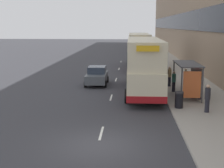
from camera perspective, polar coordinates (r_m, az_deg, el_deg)
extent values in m
plane|color=#38383D|center=(14.42, -2.56, -11.06)|extent=(220.00, 220.00, 0.00)
cube|color=#A39E93|center=(52.34, 8.99, 4.77)|extent=(5.00, 93.00, 0.14)
cube|color=#9E846B|center=(52.62, 13.64, 11.75)|extent=(3.00, 93.00, 13.18)
cube|color=black|center=(52.37, 11.91, 11.10)|extent=(0.12, 89.28, 2.37)
cube|color=silver|center=(15.89, -1.96, -8.95)|extent=(0.12, 2.00, 0.01)
cube|color=silver|center=(23.43, -0.17, -2.48)|extent=(0.12, 2.00, 0.01)
cube|color=silver|center=(31.13, 0.74, 0.81)|extent=(0.12, 2.00, 0.01)
cube|color=silver|center=(38.90, 1.28, 2.79)|extent=(0.12, 2.00, 0.01)
cube|color=silver|center=(46.70, 1.65, 4.11)|extent=(0.12, 2.00, 0.01)
cube|color=#4C4C51|center=(23.49, 13.65, 3.63)|extent=(1.60, 4.20, 0.08)
cylinder|color=#4C4C51|center=(21.61, 12.60, -0.25)|extent=(0.10, 0.10, 2.40)
cylinder|color=#4C4C51|center=(25.50, 11.20, 1.45)|extent=(0.10, 0.10, 2.40)
cylinder|color=#4C4C51|center=(21.88, 16.22, -0.29)|extent=(0.10, 0.10, 2.40)
cylinder|color=#4C4C51|center=(25.73, 14.29, 1.40)|extent=(0.10, 0.10, 2.40)
cube|color=#99A8B2|center=(23.77, 15.12, 0.91)|extent=(0.04, 3.68, 1.92)
cube|color=#D86633|center=(21.78, 14.40, -0.12)|extent=(1.19, 0.10, 1.82)
cube|color=maroon|center=(23.85, 14.02, -1.14)|extent=(0.36, 2.80, 0.08)
cube|color=beige|center=(24.86, 5.79, 1.56)|extent=(2.55, 10.77, 1.85)
cube|color=beige|center=(24.63, 5.87, 5.93)|extent=(2.50, 10.45, 1.95)
cube|color=maroon|center=(24.98, 5.76, -0.03)|extent=(2.58, 10.83, 0.45)
cube|color=#2D3847|center=(24.80, 5.81, 2.40)|extent=(2.58, 10.13, 0.81)
cube|color=#2D3847|center=(24.64, 5.87, 5.70)|extent=(2.55, 10.13, 0.94)
cube|color=yellow|center=(19.24, 6.57, 6.46)|extent=(1.40, 0.08, 0.36)
cylinder|color=black|center=(28.60, 2.91, 0.92)|extent=(0.30, 1.00, 1.00)
cylinder|color=black|center=(28.69, 8.01, 0.86)|extent=(0.30, 1.00, 1.00)
cylinder|color=black|center=(21.73, 2.73, -2.20)|extent=(0.30, 1.00, 1.00)
cylinder|color=black|center=(21.85, 9.44, -2.27)|extent=(0.30, 1.00, 1.00)
cube|color=beige|center=(40.00, 4.90, 5.02)|extent=(2.55, 11.46, 1.85)
cube|color=beige|center=(39.86, 4.95, 7.74)|extent=(2.50, 11.12, 1.95)
cube|color=maroon|center=(40.07, 4.89, 4.03)|extent=(2.58, 11.52, 0.45)
cube|color=#2D3847|center=(39.97, 4.91, 5.55)|extent=(2.58, 10.77, 0.81)
cube|color=#2D3847|center=(39.86, 4.94, 7.60)|extent=(2.55, 10.77, 0.94)
cube|color=yellow|center=(34.13, 5.21, 8.30)|extent=(1.40, 0.08, 0.36)
cylinder|color=black|center=(43.96, 3.09, 4.34)|extent=(0.30, 1.00, 1.00)
cylinder|color=black|center=(44.02, 6.42, 4.30)|extent=(0.30, 1.00, 1.00)
cylinder|color=black|center=(36.56, 3.02, 3.06)|extent=(0.30, 1.00, 1.00)
cylinder|color=black|center=(36.64, 7.01, 3.01)|extent=(0.30, 1.00, 1.00)
cube|color=#4C5156|center=(28.33, -2.79, 1.19)|extent=(1.76, 3.83, 0.75)
cube|color=#2D3847|center=(28.42, -2.76, 2.62)|extent=(1.55, 1.84, 0.62)
cylinder|color=black|center=(27.15, -1.21, -0.02)|extent=(0.20, 0.60, 0.60)
cylinder|color=black|center=(27.35, -4.88, 0.02)|extent=(0.20, 0.60, 0.60)
cylinder|color=black|center=(29.48, -0.84, 0.83)|extent=(0.20, 0.60, 0.60)
cylinder|color=black|center=(29.66, -4.23, 0.87)|extent=(0.20, 0.60, 0.60)
cube|color=black|center=(77.18, 4.11, 7.18)|extent=(1.79, 4.51, 0.75)
cube|color=#2D3847|center=(76.91, 4.12, 7.68)|extent=(1.57, 2.17, 0.61)
cylinder|color=black|center=(78.59, 3.44, 6.98)|extent=(0.20, 0.60, 0.60)
cylinder|color=black|center=(78.61, 4.75, 6.97)|extent=(0.20, 0.60, 0.60)
cylinder|color=black|center=(75.80, 3.44, 6.85)|extent=(0.20, 0.60, 0.60)
cylinder|color=black|center=(75.82, 4.80, 6.83)|extent=(0.20, 0.60, 0.60)
cube|color=#4C5156|center=(68.32, 4.08, 6.74)|extent=(1.83, 4.32, 0.76)
cube|color=#2D3847|center=(68.06, 4.09, 7.31)|extent=(1.61, 2.08, 0.62)
cylinder|color=black|center=(69.68, 3.31, 6.51)|extent=(0.20, 0.60, 0.60)
cylinder|color=black|center=(69.70, 4.82, 6.49)|extent=(0.20, 0.60, 0.60)
cylinder|color=black|center=(67.00, 3.30, 6.35)|extent=(0.20, 0.60, 0.60)
cylinder|color=black|center=(67.02, 4.88, 6.33)|extent=(0.20, 0.60, 0.60)
cylinder|color=#23232D|center=(26.93, 13.25, 0.11)|extent=(0.27, 0.27, 0.79)
cylinder|color=#337260|center=(26.81, 13.32, 1.63)|extent=(0.33, 0.33, 0.66)
sphere|color=tan|center=(26.75, 13.36, 2.54)|extent=(0.21, 0.21, 0.21)
cylinder|color=#23232D|center=(19.79, 16.99, -3.81)|extent=(0.28, 0.28, 0.82)
cylinder|color=#26262D|center=(19.62, 17.10, -1.70)|extent=(0.34, 0.34, 0.68)
sphere|color=tan|center=(19.53, 17.18, -0.41)|extent=(0.22, 0.22, 0.22)
cylinder|color=#23232D|center=(25.27, 11.19, -0.50)|extent=(0.27, 0.27, 0.78)
cylinder|color=#337260|center=(25.14, 11.25, 1.10)|extent=(0.33, 0.33, 0.65)
sphere|color=tan|center=(25.07, 11.28, 2.08)|extent=(0.21, 0.21, 0.21)
cylinder|color=#23232D|center=(27.48, 10.43, 0.45)|extent=(0.28, 0.28, 0.81)
cylinder|color=#997F51|center=(27.36, 10.49, 1.98)|extent=(0.34, 0.34, 0.67)
sphere|color=tan|center=(27.29, 10.52, 2.90)|extent=(0.22, 0.22, 0.22)
cylinder|color=#23232D|center=(23.08, 15.75, -1.77)|extent=(0.26, 0.26, 0.77)
cylinder|color=#997F51|center=(22.94, 15.84, -0.04)|extent=(0.32, 0.32, 0.64)
sphere|color=tan|center=(22.87, 15.89, 1.01)|extent=(0.21, 0.21, 0.21)
cylinder|color=black|center=(20.38, 12.15, -2.97)|extent=(0.52, 0.52, 0.95)
cylinder|color=#2D2D33|center=(20.26, 12.21, -1.53)|extent=(0.55, 0.55, 0.10)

